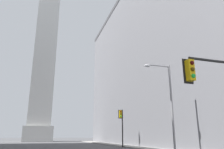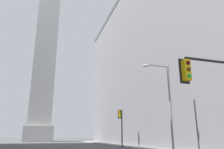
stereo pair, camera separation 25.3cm
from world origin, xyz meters
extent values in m
cube|color=gray|center=(15.24, 25.69, 0.07)|extent=(5.00, 85.62, 0.15)
cube|color=slate|center=(24.48, 34.29, 15.56)|extent=(18.53, 58.20, 31.11)
cube|color=silver|center=(0.00, 71.35, 2.22)|extent=(8.52, 8.52, 4.43)
cube|color=silver|center=(0.00, 71.35, 35.52)|extent=(6.82, 6.82, 62.18)
cube|color=#E5B20F|center=(7.62, 8.32, 4.87)|extent=(0.36, 0.36, 1.10)
cube|color=black|center=(7.61, 8.50, 4.87)|extent=(0.58, 0.06, 1.32)
sphere|color=#410907|center=(7.63, 8.13, 5.21)|extent=(0.22, 0.22, 0.22)
sphere|color=#483506|center=(7.63, 8.13, 4.87)|extent=(0.22, 0.22, 0.22)
sphere|color=green|center=(7.63, 8.13, 4.53)|extent=(0.22, 0.22, 0.22)
cylinder|color=black|center=(12.51, 31.53, 2.80)|extent=(0.18, 0.18, 5.60)
cylinder|color=#262626|center=(12.51, 31.53, 0.05)|extent=(0.40, 0.40, 0.10)
cube|color=#E5B20F|center=(12.22, 31.53, 4.90)|extent=(0.37, 0.37, 1.10)
cube|color=black|center=(12.24, 31.71, 4.90)|extent=(0.58, 0.08, 1.32)
sphere|color=#410907|center=(12.20, 31.34, 5.24)|extent=(0.22, 0.22, 0.22)
sphere|color=#483506|center=(12.20, 31.34, 4.90)|extent=(0.22, 0.22, 0.22)
sphere|color=green|center=(12.20, 31.34, 4.56)|extent=(0.22, 0.22, 0.22)
cylinder|color=gray|center=(12.49, 17.71, 4.27)|extent=(0.20, 0.20, 8.53)
cylinder|color=gray|center=(11.28, 17.71, 8.38)|extent=(2.42, 0.12, 0.12)
sphere|color=gray|center=(12.49, 17.71, 8.38)|extent=(0.20, 0.20, 0.20)
ellipsoid|color=silver|center=(10.07, 17.71, 8.26)|extent=(0.64, 0.36, 0.26)
camera|label=1|loc=(0.62, -0.57, 1.67)|focal=35.00mm
camera|label=2|loc=(0.86, -0.65, 1.67)|focal=35.00mm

